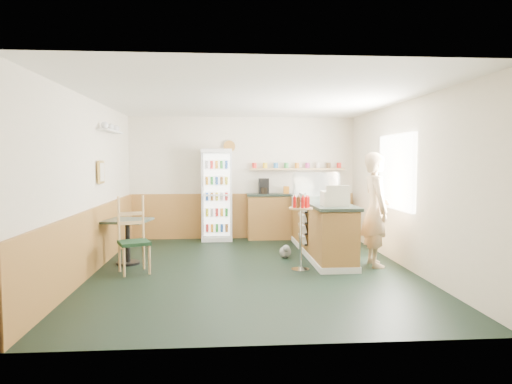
{
  "coord_description": "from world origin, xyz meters",
  "views": [
    {
      "loc": [
        -0.46,
        -7.17,
        1.75
      ],
      "look_at": [
        0.12,
        0.6,
        1.2
      ],
      "focal_mm": 32.0,
      "sensor_mm": 36.0,
      "label": 1
    }
  ],
  "objects": [
    {
      "name": "service_counter",
      "position": [
        1.35,
        1.07,
        0.46
      ],
      "size": [
        0.68,
        3.01,
        1.01
      ],
      "color": "#A46D35",
      "rests_on": "ground"
    },
    {
      "name": "shopkeeper",
      "position": [
        2.05,
        0.1,
        0.94
      ],
      "size": [
        0.47,
        0.64,
        1.87
      ],
      "primitive_type": "imported",
      "rotation": [
        0.0,
        0.0,
        1.54
      ],
      "color": "tan",
      "rests_on": "ground"
    },
    {
      "name": "dog_doorstop",
      "position": [
        0.66,
        0.82,
        0.12
      ],
      "size": [
        0.21,
        0.27,
        0.25
      ],
      "rotation": [
        0.0,
        0.0,
        -0.3
      ],
      "color": "gray",
      "rests_on": "ground"
    },
    {
      "name": "newspaper_rack",
      "position": [
        0.99,
        0.94,
        0.69
      ],
      "size": [
        0.09,
        0.47,
        0.93
      ],
      "color": "black",
      "rests_on": "ground"
    },
    {
      "name": "cafe_chair",
      "position": [
        -1.83,
        0.01,
        0.62
      ],
      "size": [
        0.58,
        0.58,
        1.19
      ],
      "rotation": [
        0.0,
        0.0,
        0.39
      ],
      "color": "black",
      "rests_on": "ground"
    },
    {
      "name": "ground",
      "position": [
        0.0,
        0.0,
        0.0
      ],
      "size": [
        6.0,
        6.0,
        0.0
      ],
      "primitive_type": "plane",
      "color": "black",
      "rests_on": "ground"
    },
    {
      "name": "display_case",
      "position": [
        1.35,
        1.57,
        1.26
      ],
      "size": [
        0.88,
        0.46,
        0.5
      ],
      "color": "silver",
      "rests_on": "service_counter"
    },
    {
      "name": "cafe_table",
      "position": [
        -2.05,
        0.54,
        0.53
      ],
      "size": [
        0.81,
        0.81,
        0.76
      ],
      "rotation": [
        0.0,
        0.0,
        -0.2
      ],
      "color": "black",
      "rests_on": "ground"
    },
    {
      "name": "drinks_fridge",
      "position": [
        -0.58,
        2.74,
        0.99
      ],
      "size": [
        0.66,
        0.54,
        1.99
      ],
      "color": "silver",
      "rests_on": "ground"
    },
    {
      "name": "cash_register",
      "position": [
        1.35,
        0.06,
        1.13
      ],
      "size": [
        0.42,
        0.44,
        0.23
      ],
      "primitive_type": "cube",
      "rotation": [
        0.0,
        0.0,
        -0.04
      ],
      "color": "beige",
      "rests_on": "service_counter"
    },
    {
      "name": "condiment_stand",
      "position": [
        0.77,
        -0.1,
        0.81
      ],
      "size": [
        0.38,
        0.38,
        1.17
      ],
      "rotation": [
        0.0,
        0.0,
        -0.22
      ],
      "color": "silver",
      "rests_on": "ground"
    },
    {
      "name": "room_envelope",
      "position": [
        -0.23,
        0.73,
        1.52
      ],
      "size": [
        5.04,
        6.02,
        2.72
      ],
      "color": "beige",
      "rests_on": "ground"
    },
    {
      "name": "back_counter",
      "position": [
        1.19,
        2.8,
        0.55
      ],
      "size": [
        2.24,
        0.42,
        1.69
      ],
      "color": "#A46D35",
      "rests_on": "ground"
    }
  ]
}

